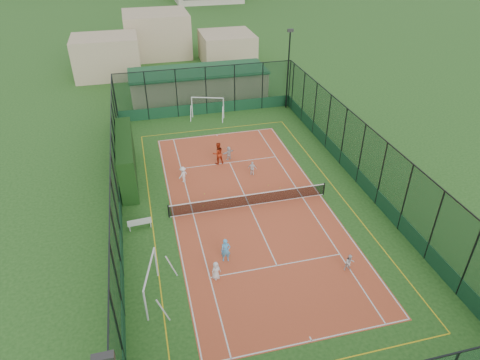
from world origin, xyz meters
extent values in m
plane|color=#1F4C1A|center=(0.00, 0.00, 0.00)|extent=(300.00, 300.00, 0.00)
cube|color=#BA4C29|center=(0.00, 0.00, 0.01)|extent=(11.17, 23.97, 0.01)
cube|color=black|center=(-8.30, 6.06, 1.75)|extent=(1.20, 7.98, 3.49)
imported|color=white|center=(-3.76, -6.52, 0.61)|extent=(0.69, 0.59, 1.19)
imported|color=#52AEE9|center=(-2.88, -5.19, 0.80)|extent=(0.62, 0.45, 1.59)
imported|color=silver|center=(4.02, -7.77, 0.58)|extent=(0.56, 0.44, 1.13)
imported|color=white|center=(-4.19, 4.38, 0.66)|extent=(0.96, 0.91, 1.31)
imported|color=white|center=(1.34, 4.03, 0.61)|extent=(0.77, 0.56, 1.21)
imported|color=silver|center=(0.07, 6.99, 0.61)|extent=(1.15, 0.77, 1.19)
imported|color=#A92B12|center=(-0.95, 6.53, 0.97)|extent=(1.06, 0.91, 1.92)
sphere|color=#CCE033|center=(-1.74, 2.18, 0.04)|extent=(0.07, 0.07, 0.07)
sphere|color=#CCE033|center=(-2.90, 2.19, 0.04)|extent=(0.07, 0.07, 0.07)
sphere|color=#CCE033|center=(2.90, 1.61, 0.04)|extent=(0.07, 0.07, 0.07)
sphere|color=#CCE033|center=(2.13, 2.18, 0.04)|extent=(0.07, 0.07, 0.07)
sphere|color=#CCE033|center=(-0.79, 1.32, 0.04)|extent=(0.07, 0.07, 0.07)
sphere|color=#CCE033|center=(0.14, 0.60, 0.04)|extent=(0.07, 0.07, 0.07)
sphere|color=#CCE033|center=(-3.26, 0.70, 0.04)|extent=(0.07, 0.07, 0.07)
camera|label=1|loc=(-6.79, -24.27, 18.16)|focal=32.00mm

